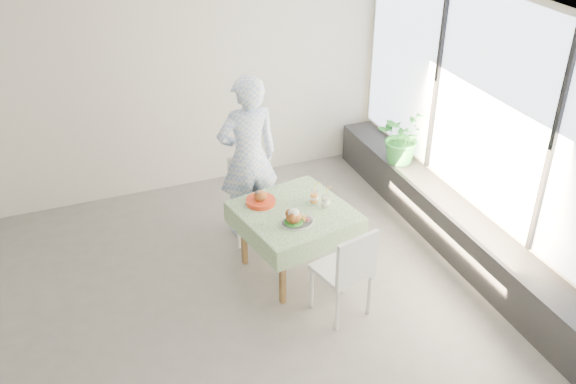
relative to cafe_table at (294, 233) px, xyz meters
name	(u,v)px	position (x,y,z in m)	size (l,w,h in m)	color
floor	(208,310)	(-1.02, -0.29, -0.46)	(6.00, 6.00, 0.00)	#63615E
ceiling	(184,22)	(-1.02, -0.29, 2.34)	(6.00, 6.00, 0.00)	white
wall_back	(143,86)	(-1.02, 2.21, 0.94)	(6.00, 0.02, 2.80)	silver
wall_right	(488,130)	(1.98, -0.29, 0.94)	(0.02, 5.00, 2.80)	silver
window_pane	(490,108)	(1.95, -0.29, 1.19)	(0.01, 4.80, 2.18)	#D1E0F9
window_ledge	(456,229)	(1.78, -0.29, -0.21)	(0.40, 4.80, 0.50)	black
cafe_table	(294,233)	(0.00, 0.00, 0.00)	(1.22, 1.22, 0.74)	brown
chair_far	(252,214)	(-0.20, 0.77, -0.18)	(0.49, 0.49, 0.92)	white
chair_near	(342,287)	(0.17, -0.77, -0.16)	(0.55, 0.55, 0.96)	white
diner	(248,157)	(-0.18, 0.89, 0.48)	(0.68, 0.45, 1.88)	#94B5EE
main_dish	(295,219)	(-0.09, -0.23, 0.34)	(0.33, 0.33, 0.17)	white
juice_cup_orange	(314,197)	(0.24, 0.07, 0.34)	(0.09, 0.09, 0.26)	white
juice_cup_lemonade	(326,201)	(0.32, -0.05, 0.34)	(0.09, 0.09, 0.25)	white
second_dish	(261,200)	(-0.27, 0.24, 0.32)	(0.30, 0.30, 0.14)	#B32C12
potted_plant	(401,136)	(1.75, 0.93, 0.37)	(0.60, 0.52, 0.66)	#2C8436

